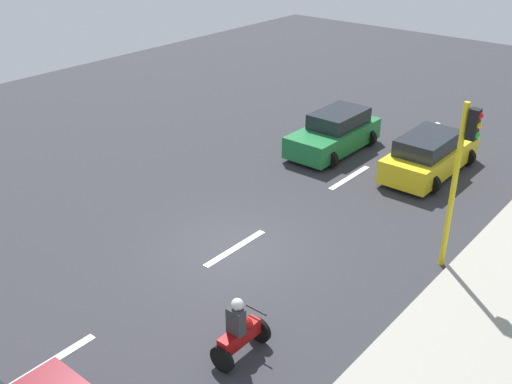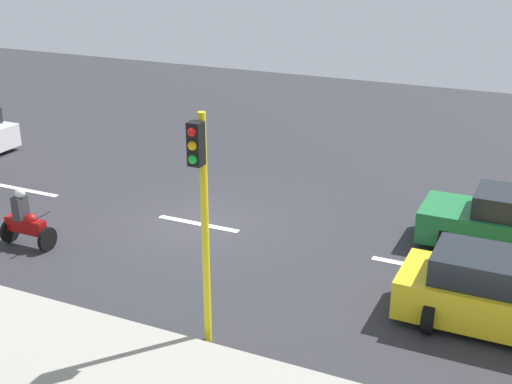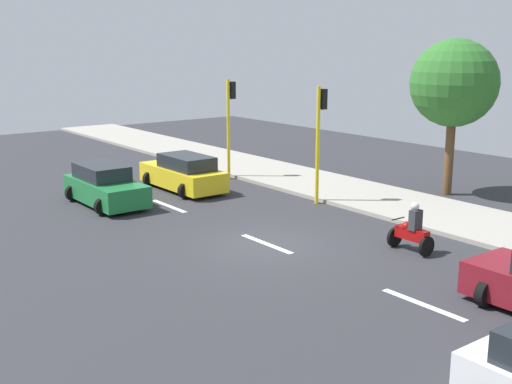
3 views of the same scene
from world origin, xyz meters
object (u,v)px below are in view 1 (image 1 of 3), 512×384
(car_yellow_cab, at_px, (430,155))
(traffic_light_midblock, at_px, (461,165))
(motorcycle, at_px, (240,332))
(car_green, at_px, (335,133))

(car_yellow_cab, bearing_deg, traffic_light_midblock, -60.31)
(car_yellow_cab, height_order, motorcycle, motorcycle)
(car_green, relative_size, motorcycle, 2.70)
(traffic_light_midblock, bearing_deg, car_green, 144.08)
(car_green, height_order, traffic_light_midblock, traffic_light_midblock)
(car_yellow_cab, xyz_separation_m, motorcycle, (1.04, -11.24, -0.07))
(motorcycle, bearing_deg, traffic_light_midblock, 72.75)
(car_yellow_cab, xyz_separation_m, traffic_light_midblock, (2.94, -5.15, 2.22))
(car_yellow_cab, distance_m, motorcycle, 11.29)
(car_green, distance_m, motorcycle, 11.88)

